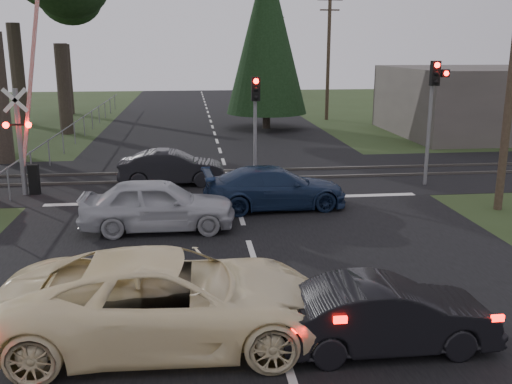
{
  "coord_description": "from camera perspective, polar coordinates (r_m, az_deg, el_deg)",
  "views": [
    {
      "loc": [
        -1.52,
        -11.01,
        5.2
      ],
      "look_at": [
        0.25,
        4.14,
        1.3
      ],
      "focal_mm": 40.0,
      "sensor_mm": 36.0,
      "label": 1
    }
  ],
  "objects": [
    {
      "name": "ground",
      "position": [
        12.27,
        1.09,
        -10.73
      ],
      "size": [
        120.0,
        120.0,
        0.0
      ],
      "primitive_type": "plane",
      "color": "#2D3D1C",
      "rests_on": "ground"
    },
    {
      "name": "road",
      "position": [
        21.7,
        -2.47,
        0.47
      ],
      "size": [
        14.0,
        100.0,
        0.01
      ],
      "primitive_type": "cube",
      "color": "black",
      "rests_on": "ground"
    },
    {
      "name": "traffic_signal_right",
      "position": [
        22.48,
        17.35,
        8.88
      ],
      "size": [
        0.68,
        0.48,
        4.7
      ],
      "color": "slate",
      "rests_on": "ground"
    },
    {
      "name": "rail_far",
      "position": [
        24.41,
        -2.96,
        2.13
      ],
      "size": [
        120.0,
        0.12,
        0.1
      ],
      "primitive_type": "cube",
      "color": "#59544C",
      "rests_on": "ground"
    },
    {
      "name": "rail_corridor",
      "position": [
        23.64,
        -2.83,
        1.62
      ],
      "size": [
        120.0,
        8.0,
        0.01
      ],
      "primitive_type": "cube",
      "color": "black",
      "rests_on": "ground"
    },
    {
      "name": "conifer_tree",
      "position": [
        37.36,
        1.09,
        15.54
      ],
      "size": [
        5.2,
        5.2,
        11.0
      ],
      "color": "#473D33",
      "rests_on": "ground"
    },
    {
      "name": "utility_pole_far",
      "position": [
        66.77,
        2.01,
        13.91
      ],
      "size": [
        1.8,
        0.26,
        9.0
      ],
      "color": "#4C3D2D",
      "rests_on": "ground"
    },
    {
      "name": "building_right",
      "position": [
        38.49,
        24.1,
        8.33
      ],
      "size": [
        14.0,
        10.0,
        4.0
      ],
      "primitive_type": "cube",
      "color": "#59514C",
      "rests_on": "ground"
    },
    {
      "name": "silver_car",
      "position": [
        16.76,
        -9.78,
        -1.25
      ],
      "size": [
        4.48,
        1.86,
        1.52
      ],
      "primitive_type": "imported",
      "rotation": [
        0.0,
        0.0,
        1.56
      ],
      "color": "#ADAFB6",
      "rests_on": "ground"
    },
    {
      "name": "stop_line",
      "position": [
        19.96,
        -2.08,
        -0.74
      ],
      "size": [
        13.0,
        0.35,
        0.0
      ],
      "primitive_type": "cube",
      "color": "silver",
      "rests_on": "ground"
    },
    {
      "name": "fence_left",
      "position": [
        34.49,
        -17.16,
        5.02
      ],
      "size": [
        0.1,
        36.0,
        1.2
      ],
      "primitive_type": null,
      "color": "slate",
      "rests_on": "ground"
    },
    {
      "name": "rail_near",
      "position": [
        22.85,
        -2.69,
        1.29
      ],
      "size": [
        120.0,
        0.12,
        0.1
      ],
      "primitive_type": "cube",
      "color": "#59544C",
      "rests_on": "ground"
    },
    {
      "name": "dark_car_far",
      "position": [
        22.27,
        -8.43,
        2.42
      ],
      "size": [
        4.05,
        1.49,
        1.32
      ],
      "primitive_type": "imported",
      "rotation": [
        0.0,
        0.0,
        1.55
      ],
      "color": "black",
      "rests_on": "ground"
    },
    {
      "name": "blue_sedan",
      "position": [
        18.77,
        1.89,
        0.41
      ],
      "size": [
        4.85,
        2.23,
        1.37
      ],
      "primitive_type": "imported",
      "rotation": [
        0.0,
        0.0,
        1.64
      ],
      "color": "#172746",
      "rests_on": "ground"
    },
    {
      "name": "traffic_signal_center",
      "position": [
        21.97,
        -0.05,
        8.08
      ],
      "size": [
        0.32,
        0.48,
        4.1
      ],
      "color": "slate",
      "rests_on": "ground"
    },
    {
      "name": "crossing_signal",
      "position": [
        21.81,
        -21.99,
        5.01
      ],
      "size": [
        1.62,
        0.38,
        6.96
      ],
      "color": "slate",
      "rests_on": "ground"
    },
    {
      "name": "dark_hatchback",
      "position": [
        10.47,
        12.89,
        -11.9
      ],
      "size": [
        3.85,
        1.36,
        1.27
      ],
      "primitive_type": "imported",
      "rotation": [
        0.0,
        0.0,
        1.58
      ],
      "color": "black",
      "rests_on": "ground"
    },
    {
      "name": "utility_pole_mid",
      "position": [
        42.22,
        7.25,
        13.57
      ],
      "size": [
        1.8,
        0.26,
        9.0
      ],
      "color": "#4C3D2D",
      "rests_on": "ground"
    },
    {
      "name": "cream_coupe",
      "position": [
        10.46,
        -8.6,
        -10.56
      ],
      "size": [
        6.0,
        2.89,
        1.65
      ],
      "primitive_type": "imported",
      "rotation": [
        0.0,
        0.0,
        1.54
      ],
      "color": "#FEEBB6",
      "rests_on": "ground"
    }
  ]
}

